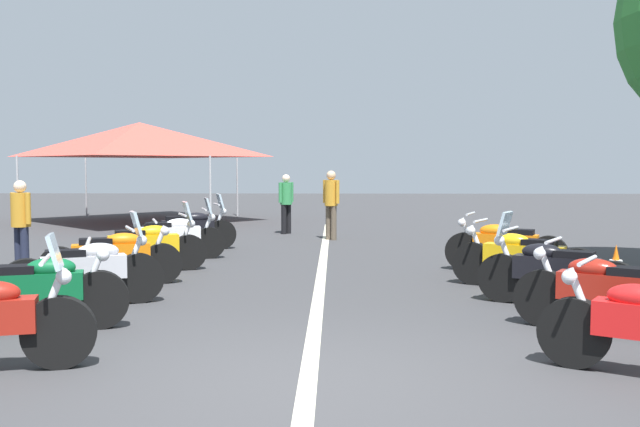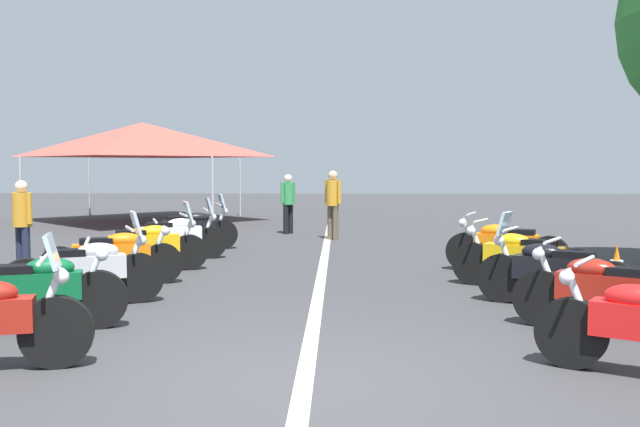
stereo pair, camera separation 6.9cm
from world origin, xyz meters
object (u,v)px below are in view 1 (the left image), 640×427
at_px(motorcycle_right_row_1, 608,292).
at_px(motorcycle_right_row_2, 554,271).
at_px(traffic_cone_0, 616,265).
at_px(event_tent, 140,140).
at_px(motorcycle_left_row_1, 36,291).
at_px(motorcycle_right_row_3, 522,258).
at_px(bystander_2, 21,219).
at_px(motorcycle_right_row_4, 504,246).
at_px(motorcycle_left_row_6, 189,229).
at_px(motorcycle_left_row_3, 113,256).
at_px(motorcycle_left_row_2, 86,270).
at_px(bystander_3, 331,199).
at_px(bystander_0, 286,199).
at_px(motorcycle_left_row_5, 172,236).
at_px(motorcycle_left_row_4, 146,245).

distance_m(motorcycle_right_row_1, motorcycle_right_row_2, 1.45).
height_order(traffic_cone_0, event_tent, event_tent).
xyz_separation_m(motorcycle_left_row_1, motorcycle_right_row_1, (0.07, -6.20, -0.00)).
bearing_deg(traffic_cone_0, motorcycle_right_row_3, 105.95).
bearing_deg(motorcycle_left_row_1, event_tent, 83.98).
distance_m(motorcycle_right_row_1, bystander_2, 9.36).
distance_m(motorcycle_right_row_2, motorcycle_right_row_4, 2.93).
xyz_separation_m(motorcycle_left_row_6, motorcycle_right_row_3, (-4.65, -5.90, -0.01)).
bearing_deg(bystander_2, traffic_cone_0, 117.57).
distance_m(motorcycle_left_row_3, motorcycle_right_row_1, 6.96).
height_order(motorcycle_left_row_2, bystander_3, bystander_3).
bearing_deg(motorcycle_left_row_6, traffic_cone_0, -49.55).
distance_m(motorcycle_left_row_1, traffic_cone_0, 8.26).
bearing_deg(bystander_0, motorcycle_right_row_4, 161.58).
bearing_deg(motorcycle_left_row_5, motorcycle_left_row_1, -108.32).
relative_size(motorcycle_right_row_1, bystander_3, 1.08).
xyz_separation_m(motorcycle_left_row_5, motorcycle_right_row_4, (-1.52, -6.03, 0.00)).
distance_m(motorcycle_left_row_6, event_tent, 8.46).
xyz_separation_m(motorcycle_left_row_6, motorcycle_right_row_1, (-7.44, -6.08, -0.01)).
distance_m(motorcycle_left_row_5, traffic_cone_0, 7.93).
bearing_deg(event_tent, motorcycle_right_row_3, -143.45).
bearing_deg(motorcycle_left_row_5, motorcycle_left_row_6, 72.00).
height_order(motorcycle_right_row_3, bystander_2, bystander_2).
bearing_deg(motorcycle_right_row_2, motorcycle_right_row_1, 125.45).
bearing_deg(traffic_cone_0, motorcycle_right_row_1, 157.10).
relative_size(motorcycle_left_row_1, motorcycle_left_row_5, 0.94).
xyz_separation_m(traffic_cone_0, event_tent, (11.76, 10.59, 2.36)).
bearing_deg(motorcycle_left_row_1, motorcycle_left_row_6, 71.69).
bearing_deg(motorcycle_left_row_2, event_tent, 78.18).
xyz_separation_m(motorcycle_left_row_5, event_tent, (9.10, 3.12, 2.19)).
distance_m(motorcycle_left_row_5, bystander_2, 2.77).
xyz_separation_m(motorcycle_left_row_3, bystander_0, (8.19, -2.06, 0.47)).
bearing_deg(motorcycle_right_row_2, motorcycle_right_row_3, -58.20).
xyz_separation_m(motorcycle_right_row_3, event_tent, (12.20, 9.04, 2.19)).
xyz_separation_m(motorcycle_left_row_2, bystander_2, (2.94, 2.16, 0.44)).
bearing_deg(motorcycle_right_row_1, motorcycle_left_row_6, -19.30).
xyz_separation_m(motorcycle_left_row_6, bystander_3, (2.17, -3.04, 0.53)).
height_order(motorcycle_left_row_4, bystander_0, bystander_0).
bearing_deg(motorcycle_right_row_2, traffic_cone_0, -99.98).
xyz_separation_m(motorcycle_right_row_2, bystander_3, (8.16, 2.90, 0.52)).
relative_size(motorcycle_left_row_5, motorcycle_right_row_2, 1.13).
height_order(motorcycle_left_row_6, motorcycle_right_row_3, motorcycle_left_row_6).
relative_size(motorcycle_left_row_5, motorcycle_right_row_1, 1.13).
bearing_deg(motorcycle_right_row_3, motorcycle_left_row_4, 15.20).
bearing_deg(motorcycle_left_row_1, bystander_2, 98.47).
bearing_deg(motorcycle_right_row_2, bystander_0, -36.94).
relative_size(motorcycle_left_row_3, bystander_0, 1.30).
height_order(motorcycle_left_row_1, motorcycle_right_row_3, same).
height_order(motorcycle_right_row_3, bystander_3, bystander_3).
distance_m(motorcycle_left_row_4, bystander_0, 7.11).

